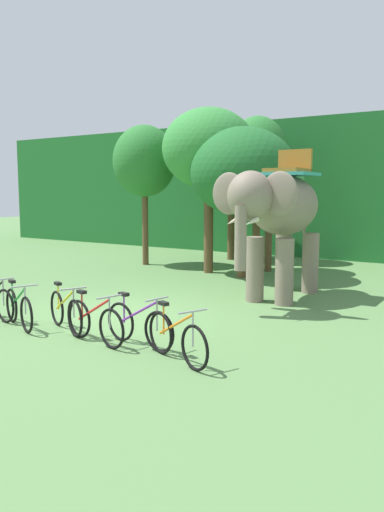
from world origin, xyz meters
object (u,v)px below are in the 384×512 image
(tree_center, at_px, (243,172))
(bike_yellow, at_px, (65,311))
(tree_center_right, at_px, (145,162))
(bike_red, at_px, (95,322))
(bike_orange, at_px, (177,338))
(tree_left, at_px, (257,156))
(bike_purple, at_px, (139,325))
(tree_center_left, at_px, (231,168))
(tree_right, at_px, (209,149))
(bike_green, at_px, (19,308))
(tree_far_right, at_px, (269,187))
(elephant, at_px, (280,212))

(tree_center, distance_m, bike_yellow, 8.06)
(tree_center_right, xyz_separation_m, bike_yellow, (4.47, -8.15, -3.39))
(bike_red, relative_size, bike_orange, 1.05)
(tree_center, relative_size, bike_red, 2.78)
(tree_left, distance_m, bike_yellow, 11.90)
(bike_yellow, relative_size, bike_purple, 0.94)
(tree_center_left, xyz_separation_m, tree_center, (2.41, -3.66, -0.32))
(bike_orange, bearing_deg, bike_yellow, 173.35)
(bike_red, bearing_deg, tree_center_left, 107.29)
(tree_right, bearing_deg, bike_green, -86.23)
(tree_center_right, distance_m, tree_center_left, 3.59)
(tree_right, distance_m, tree_far_right, 2.39)
(bike_yellow, height_order, bike_red, same)
(elephant, relative_size, bike_green, 2.59)
(elephant, height_order, bike_orange, elephant)
(tree_far_right, relative_size, bike_red, 2.30)
(tree_center, bearing_deg, tree_right, 168.93)
(tree_center, height_order, bike_orange, tree_center)
(bike_green, bearing_deg, tree_far_right, 83.83)
(tree_left, height_order, tree_center, tree_left)
(tree_center_left, xyz_separation_m, bike_purple, (4.36, -11.18, -3.23))
(tree_center_right, bearing_deg, tree_center, -8.34)
(tree_left, bearing_deg, tree_far_right, -54.64)
(elephant, bearing_deg, bike_yellow, -113.74)
(bike_purple, bearing_deg, bike_orange, -17.39)
(bike_green, bearing_deg, elephant, 59.34)
(elephant, distance_m, bike_red, 5.76)
(tree_right, xyz_separation_m, bike_orange, (4.36, -8.12, -3.68))
(tree_center_left, xyz_separation_m, elephant, (4.75, -6.12, -1.42))
(bike_yellow, bearing_deg, tree_left, 97.31)
(elephant, bearing_deg, tree_far_right, 118.05)
(tree_far_right, xyz_separation_m, bike_green, (-1.02, -9.46, -2.46))
(tree_right, bearing_deg, elephant, -36.24)
(elephant, xyz_separation_m, bike_green, (-3.19, -5.39, -1.82))
(tree_center_right, height_order, bike_purple, tree_center_right)
(tree_center, height_order, bike_purple, tree_center)
(tree_left, bearing_deg, tree_right, -91.09)
(bike_red, distance_m, bike_purple, 0.84)
(bike_green, xyz_separation_m, bike_orange, (3.83, -0.00, 0.00))
(bike_red, bearing_deg, tree_far_right, 96.02)
(bike_green, bearing_deg, tree_center_left, 97.69)
(tree_center_right, relative_size, bike_yellow, 3.21)
(tree_center_left, relative_size, bike_purple, 2.96)
(tree_left, bearing_deg, bike_purple, -73.76)
(tree_center, height_order, tree_far_right, tree_center)
(tree_center_right, relative_size, bike_purple, 3.01)
(tree_center_left, height_order, elephant, tree_center_left)
(tree_center_right, xyz_separation_m, tree_right, (2.96, -0.37, 0.29))
(tree_right, distance_m, tree_left, 3.44)
(tree_center_left, relative_size, tree_center, 1.07)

